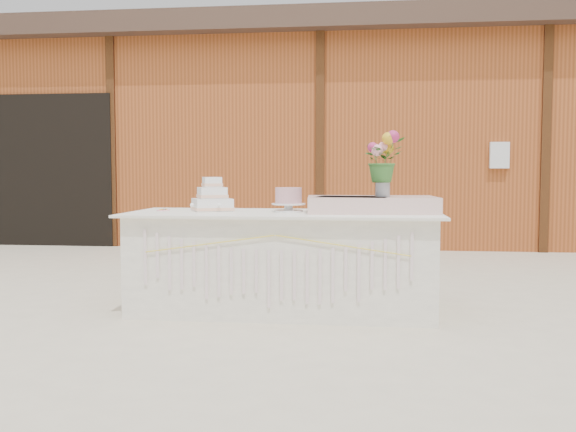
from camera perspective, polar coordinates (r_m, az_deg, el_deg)
The scene contains 9 objects.
ground at distance 5.06m, azimuth -0.41°, elevation -8.41°, with size 80.00×80.00×0.00m, color beige.
barn at distance 10.93m, azimuth 3.56°, elevation 7.09°, with size 12.60×4.60×3.30m.
cake_table at distance 4.98m, azimuth -0.42°, elevation -4.06°, with size 2.40×1.00×0.77m.
wedding_cake at distance 5.14m, azimuth -6.75°, elevation 1.47°, with size 0.40×0.40×0.27m.
pink_cake_stand at distance 4.98m, azimuth 0.05°, elevation 1.58°, with size 0.26×0.26×0.19m.
satin_runner at distance 4.95m, azimuth 7.44°, elevation 1.02°, with size 0.97×0.56×0.12m, color beige.
flower_vase at distance 4.95m, azimuth 8.40°, elevation 2.63°, with size 0.11×0.11×0.16m, color #B1B0B5.
bouquet at distance 4.95m, azimuth 8.43°, elevation 5.54°, with size 0.31×0.27×0.35m, color #366F2C.
loose_flowers at distance 5.21m, azimuth -11.10°, elevation 0.53°, with size 0.12×0.30×0.02m, color pink, non-canonical shape.
Camera 1 is at (0.63, -4.90, 1.09)m, focal length 40.00 mm.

